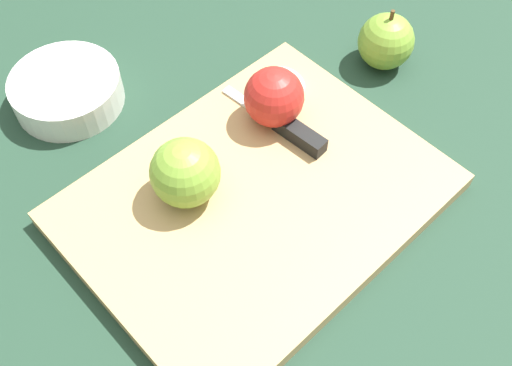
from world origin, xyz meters
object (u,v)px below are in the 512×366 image
apple_half_right (274,97)px  apple_whole (386,41)px  bowl (66,89)px  knife (294,131)px  apple_half_left (185,173)px

apple_half_right → apple_whole: apple_half_right is taller
apple_half_right → bowl: (-0.11, 0.22, -0.03)m
apple_half_right → knife: 0.04m
apple_half_left → apple_whole: 0.32m
apple_half_left → apple_whole: bearing=78.6°
apple_half_left → apple_half_right: (0.14, -0.01, -0.00)m
apple_half_left → knife: apple_half_left is taller
apple_whole → bowl: bearing=137.7°
knife → apple_half_left: bearing=76.8°
apple_half_left → knife: size_ratio=0.49×
knife → apple_whole: (0.18, -0.01, 0.01)m
knife → apple_whole: 0.18m
apple_half_right → apple_whole: size_ratio=0.83×
apple_whole → bowl: apple_whole is taller
apple_half_left → apple_half_right: bearing=84.5°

